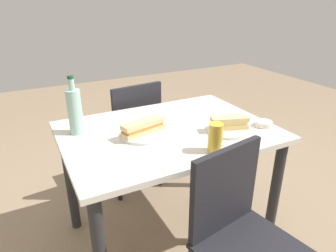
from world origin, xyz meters
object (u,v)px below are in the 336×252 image
(knife_near, at_px, (224,124))
(baguette_sandwich_far, at_px, (143,127))
(baguette_sandwich_near, at_px, (229,123))
(knife_far, at_px, (135,130))
(beer_glass, at_px, (215,138))
(dining_table, at_px, (168,148))
(water_bottle, at_px, (75,111))
(chair_near, at_px, (240,234))
(plate_near, at_px, (229,130))
(plate_far, at_px, (143,134))
(chair_far, at_px, (132,130))
(olive_bowl, at_px, (264,124))

(knife_near, distance_m, baguette_sandwich_far, 0.46)
(baguette_sandwich_near, relative_size, knife_far, 1.19)
(baguette_sandwich_near, height_order, beer_glass, beer_glass)
(dining_table, height_order, water_bottle, water_bottle)
(chair_near, xyz_separation_m, baguette_sandwich_near, (0.26, 0.44, 0.30))
(knife_far, height_order, water_bottle, water_bottle)
(dining_table, bearing_deg, beer_glass, -76.26)
(chair_near, relative_size, plate_near, 3.59)
(plate_far, height_order, water_bottle, water_bottle)
(baguette_sandwich_near, bearing_deg, dining_table, 149.35)
(chair_far, distance_m, baguette_sandwich_near, 0.88)
(plate_near, distance_m, beer_glass, 0.27)
(dining_table, bearing_deg, baguette_sandwich_near, -30.65)
(baguette_sandwich_far, height_order, knife_far, baguette_sandwich_far)
(knife_near, bearing_deg, beer_glass, -134.97)
(water_bottle, bearing_deg, olive_bowl, -22.29)
(plate_far, xyz_separation_m, knife_far, (-0.02, 0.05, 0.01))
(baguette_sandwich_far, height_order, olive_bowl, baguette_sandwich_far)
(baguette_sandwich_far, distance_m, beer_glass, 0.39)
(baguette_sandwich_far, relative_size, knife_far, 1.39)
(dining_table, xyz_separation_m, water_bottle, (-0.46, 0.18, 0.24))
(plate_near, height_order, knife_near, knife_near)
(plate_near, xyz_separation_m, baguette_sandwich_far, (-0.44, 0.16, 0.04))
(baguette_sandwich_near, relative_size, knife_near, 1.23)
(dining_table, distance_m, water_bottle, 0.55)
(knife_far, distance_m, olive_bowl, 0.73)
(chair_far, relative_size, baguette_sandwich_near, 4.09)
(dining_table, distance_m, baguette_sandwich_near, 0.37)
(plate_far, distance_m, olive_bowl, 0.69)
(plate_near, relative_size, olive_bowl, 2.58)
(chair_far, distance_m, olive_bowl, 1.00)
(chair_far, xyz_separation_m, chair_near, (0.02, -1.23, 0.00))
(dining_table, distance_m, olive_bowl, 0.56)
(plate_near, xyz_separation_m, water_bottle, (-0.74, 0.35, 0.12))
(plate_far, bearing_deg, knife_far, 114.20)
(baguette_sandwich_near, xyz_separation_m, beer_glass, (-0.21, -0.16, 0.02))
(plate_near, distance_m, knife_near, 0.06)
(baguette_sandwich_near, height_order, plate_far, baguette_sandwich_near)
(dining_table, bearing_deg, chair_near, -87.28)
(water_bottle, xyz_separation_m, olive_bowl, (0.96, -0.39, -0.11))
(plate_near, bearing_deg, beer_glass, -142.62)
(knife_near, bearing_deg, baguette_sandwich_far, 166.98)
(knife_near, bearing_deg, chair_far, 111.33)
(knife_near, xyz_separation_m, baguette_sandwich_far, (-0.45, 0.10, 0.03))
(dining_table, relative_size, water_bottle, 3.65)
(chair_near, relative_size, knife_near, 5.02)
(chair_near, distance_m, olive_bowl, 0.68)
(plate_near, xyz_separation_m, beer_glass, (-0.21, -0.16, 0.06))
(dining_table, distance_m, plate_near, 0.36)
(chair_far, relative_size, knife_near, 5.02)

